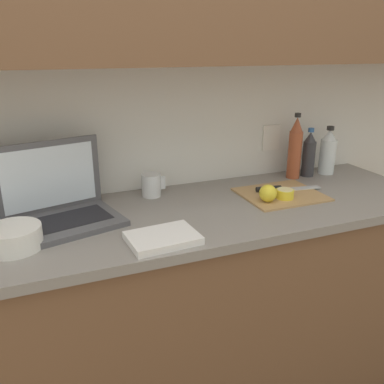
% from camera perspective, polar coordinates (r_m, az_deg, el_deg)
% --- Properties ---
extents(wall_back, '(5.20, 0.38, 2.60)m').
position_cam_1_polar(wall_back, '(1.61, -8.83, 22.13)').
color(wall_back, white).
rests_on(wall_back, ground_plane).
extents(counter_unit, '(2.35, 0.62, 0.90)m').
position_cam_1_polar(counter_unit, '(1.72, -5.65, -17.04)').
color(counter_unit, brown).
rests_on(counter_unit, ground_plane).
extents(laptop, '(0.43, 0.35, 0.28)m').
position_cam_1_polar(laptop, '(1.51, -18.22, -1.61)').
color(laptop, '#515156').
rests_on(laptop, counter_unit).
extents(cutting_board, '(0.33, 0.28, 0.01)m').
position_cam_1_polar(cutting_board, '(1.74, 12.35, -0.32)').
color(cutting_board, tan).
rests_on(cutting_board, counter_unit).
extents(knife, '(0.29, 0.07, 0.02)m').
position_cam_1_polar(knife, '(1.77, 11.87, 0.47)').
color(knife, silver).
rests_on(knife, cutting_board).
extents(lemon_half_cut, '(0.07, 0.07, 0.04)m').
position_cam_1_polar(lemon_half_cut, '(1.69, 12.90, -0.23)').
color(lemon_half_cut, yellow).
rests_on(lemon_half_cut, cutting_board).
extents(lemon_whole_beside, '(0.07, 0.07, 0.07)m').
position_cam_1_polar(lemon_whole_beside, '(1.63, 10.61, -0.17)').
color(lemon_whole_beside, yellow).
rests_on(lemon_whole_beside, cutting_board).
extents(bottle_green_soda, '(0.06, 0.06, 0.31)m').
position_cam_1_polar(bottle_green_soda, '(1.96, 14.26, 5.91)').
color(bottle_green_soda, '#A34C2D').
rests_on(bottle_green_soda, counter_unit).
extents(bottle_oil_tall, '(0.06, 0.06, 0.23)m').
position_cam_1_polar(bottle_oil_tall, '(2.02, 16.07, 5.08)').
color(bottle_oil_tall, '#333338').
rests_on(bottle_oil_tall, counter_unit).
extents(bottle_water_clear, '(0.08, 0.08, 0.23)m').
position_cam_1_polar(bottle_water_clear, '(2.09, 18.52, 5.31)').
color(bottle_water_clear, silver).
rests_on(bottle_water_clear, counter_unit).
extents(measuring_cup, '(0.10, 0.08, 0.10)m').
position_cam_1_polar(measuring_cup, '(1.69, -5.71, 0.98)').
color(measuring_cup, silver).
rests_on(measuring_cup, counter_unit).
extents(bowl_white, '(0.17, 0.17, 0.07)m').
position_cam_1_polar(bowl_white, '(1.37, -23.74, -5.90)').
color(bowl_white, white).
rests_on(bowl_white, counter_unit).
extents(dish_towel, '(0.23, 0.18, 0.02)m').
position_cam_1_polar(dish_towel, '(1.31, -4.11, -6.45)').
color(dish_towel, white).
rests_on(dish_towel, counter_unit).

